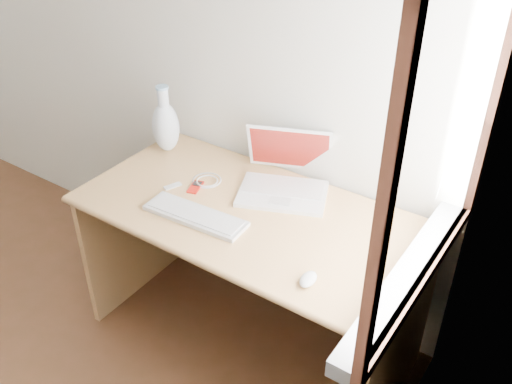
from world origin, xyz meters
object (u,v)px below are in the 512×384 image
Objects in this scene: desk at (261,241)px; laptop at (289,179)px; vase at (166,125)px; external_keyboard at (195,215)px.

desk is 3.25× the size of laptop.
desk is 0.70m from vase.
external_keyboard is 0.58m from vase.
laptop is 1.34× the size of vase.
external_keyboard is (-0.15, -0.24, 0.22)m from desk.
desk is at bearing 55.17° from external_keyboard.
laptop is 0.99× the size of external_keyboard.
vase is (-0.65, -0.02, 0.07)m from laptop.
external_keyboard reaches higher than desk.
laptop is 0.43m from external_keyboard.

